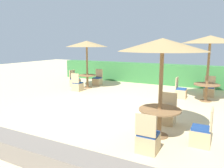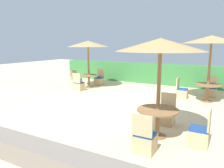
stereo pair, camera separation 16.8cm
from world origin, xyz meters
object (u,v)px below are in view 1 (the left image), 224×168
(patio_chair_back_right_north, at_px, (209,91))
(patio_chair_back_right_west, at_px, (181,92))
(parasol_back_left, at_px, (87,44))
(patio_chair_front_right_east, at_px, (201,135))
(parasol_back_right, at_px, (210,40))
(patio_chair_back_left_west, at_px, (75,82))
(parasol_front_right, at_px, (162,45))
(patio_chair_back_left_south, at_px, (78,86))
(round_table_back_right, at_px, (206,88))
(patio_chair_back_left_north, at_px, (98,81))
(round_table_back_left, at_px, (87,78))
(round_table_front_right, at_px, (160,115))
(patio_chair_front_right_south, at_px, (148,141))
(patio_chair_front_right_north, at_px, (167,115))

(patio_chair_back_right_north, xyz_separation_m, patio_chair_back_right_west, (-1.10, -1.00, 0.00))
(parasol_back_left, relative_size, patio_chair_front_right_east, 2.75)
(parasol_back_left, distance_m, parasol_back_right, 6.06)
(patio_chair_back_left_west, height_order, patio_chair_front_right_east, same)
(patio_chair_back_right_west, xyz_separation_m, parasol_front_right, (0.26, -4.48, 2.10))
(patio_chair_back_left_south, height_order, round_table_back_right, patio_chair_back_left_south)
(patio_chair_back_left_south, relative_size, round_table_back_right, 0.89)
(parasol_back_right, bearing_deg, round_table_back_right, 0.00)
(patio_chair_back_left_north, height_order, patio_chair_back_right_west, same)
(patio_chair_back_left_west, xyz_separation_m, patio_chair_back_left_north, (0.92, 0.96, 0.00))
(round_table_back_left, height_order, round_table_front_right, round_table_front_right)
(patio_chair_back_left_north, height_order, round_table_front_right, patio_chair_back_left_north)
(patio_chair_back_left_south, bearing_deg, patio_chair_back_right_west, 9.80)
(patio_chair_back_right_north, bearing_deg, patio_chair_back_left_west, 7.72)
(patio_chair_back_left_south, distance_m, round_table_front_right, 6.41)
(patio_chair_back_left_north, distance_m, patio_chair_front_right_east, 8.35)
(patio_chair_back_left_north, distance_m, patio_chair_back_right_west, 5.06)
(patio_chair_back_right_west, bearing_deg, patio_chair_back_right_north, 132.27)
(patio_chair_back_left_north, xyz_separation_m, round_table_back_right, (6.00, -1.06, 0.32))
(round_table_back_left, relative_size, patio_chair_back_right_north, 0.98)
(patio_chair_back_left_west, relative_size, parasol_front_right, 0.37)
(patio_chair_back_left_west, xyz_separation_m, round_table_back_right, (6.92, -0.10, 0.32))
(parasol_back_left, distance_m, parasol_front_right, 6.94)
(parasol_back_left, height_order, round_table_back_left, parasol_back_left)
(patio_chair_back_left_west, bearing_deg, patio_chair_front_right_east, 57.47)
(patio_chair_back_left_north, relative_size, parasol_back_right, 0.34)
(patio_chair_back_right_north, xyz_separation_m, parasol_front_right, (-0.83, -5.47, 2.10))
(patio_chair_back_right_west, xyz_separation_m, patio_chair_front_right_south, (0.27, -5.43, 0.00))
(patio_chair_back_left_west, xyz_separation_m, patio_chair_front_right_north, (6.10, -3.50, 0.00))
(patio_chair_back_right_north, bearing_deg, patio_chair_front_right_south, 82.67)
(round_table_back_right, relative_size, round_table_front_right, 0.97)
(parasol_back_left, distance_m, patio_chair_back_right_west, 5.44)
(parasol_back_left, bearing_deg, patio_chair_back_left_north, 86.84)
(round_table_back_left, distance_m, patio_chair_back_right_north, 6.19)
(patio_chair_front_right_east, bearing_deg, patio_chair_front_right_north, 44.95)
(patio_chair_front_right_north, bearing_deg, parasol_front_right, 92.09)
(round_table_back_left, xyz_separation_m, patio_chair_front_right_south, (5.28, -5.46, -0.27))
(round_table_back_right, bearing_deg, round_table_back_left, 179.20)
(patio_chair_back_right_west, bearing_deg, parasol_front_right, 3.37)
(parasol_back_left, relative_size, round_table_front_right, 2.37)
(parasol_back_left, height_order, patio_chair_back_left_north, parasol_back_left)
(round_table_front_right, distance_m, patio_chair_front_right_north, 1.08)
(patio_chair_back_left_west, height_order, parasol_front_right, parasol_front_right)
(patio_chair_back_right_north, bearing_deg, parasol_front_right, 81.35)
(patio_chair_back_right_north, distance_m, patio_chair_back_right_west, 1.48)
(parasol_back_left, xyz_separation_m, patio_chair_back_left_west, (-0.87, 0.02, -2.12))
(patio_chair_back_left_north, bearing_deg, patio_chair_front_right_north, 139.28)
(parasol_back_left, height_order, patio_chair_front_right_north, parasol_back_left)
(parasol_back_right, xyz_separation_m, round_table_back_right, (0.00, 0.00, -1.98))
(round_table_back_left, height_order, patio_chair_back_left_north, patio_chair_back_left_north)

